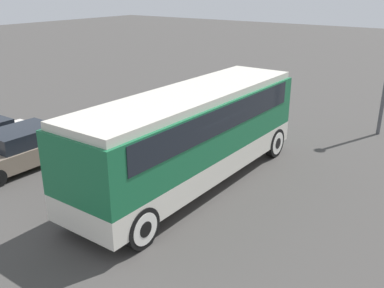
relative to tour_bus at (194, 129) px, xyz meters
The scene contains 3 objects.
ground_plane 1.90m from the tour_bus, behind, with size 120.00×120.00×0.00m, color #423F3D.
tour_bus is the anchor object (origin of this frame).
parked_car_mid 6.39m from the tour_bus, 111.51° to the left, with size 4.33×1.88×1.42m.
Camera 1 is at (-10.40, -7.55, 6.23)m, focal length 40.00 mm.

